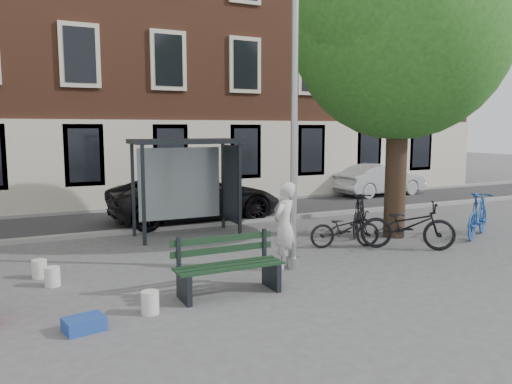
{
  "coord_description": "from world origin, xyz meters",
  "views": [
    {
      "loc": [
        -5.09,
        -8.78,
        2.9
      ],
      "look_at": [
        0.01,
        1.79,
        1.4
      ],
      "focal_mm": 35.0,
      "sensor_mm": 36.0,
      "label": 1
    }
  ],
  "objects_px": {
    "bus_shelter": "(199,165)",
    "bike_a": "(345,229)",
    "car_dark": "(196,197)",
    "notice_sign": "(391,181)",
    "lamppost": "(294,134)",
    "painter": "(285,226)",
    "car_silver": "(381,179)",
    "bench": "(228,268)",
    "bike_d": "(359,214)",
    "bike_b": "(478,215)",
    "bike_c": "(408,225)"
  },
  "relations": [
    {
      "from": "bus_shelter",
      "to": "bike_a",
      "type": "distance_m",
      "value": 4.31
    },
    {
      "from": "car_dark",
      "to": "notice_sign",
      "type": "relative_size",
      "value": 3.09
    },
    {
      "from": "lamppost",
      "to": "car_dark",
      "type": "xyz_separation_m",
      "value": [
        -0.01,
        6.1,
        -2.03
      ]
    },
    {
      "from": "painter",
      "to": "notice_sign",
      "type": "distance_m",
      "value": 6.73
    },
    {
      "from": "painter",
      "to": "bike_a",
      "type": "distance_m",
      "value": 2.52
    },
    {
      "from": "bike_a",
      "to": "car_silver",
      "type": "bearing_deg",
      "value": -29.43
    },
    {
      "from": "car_silver",
      "to": "notice_sign",
      "type": "relative_size",
      "value": 2.38
    },
    {
      "from": "bench",
      "to": "bike_d",
      "type": "height_order",
      "value": "bike_d"
    },
    {
      "from": "bike_d",
      "to": "notice_sign",
      "type": "bearing_deg",
      "value": -102.58
    },
    {
      "from": "bike_d",
      "to": "bike_b",
      "type": "bearing_deg",
      "value": -165.29
    },
    {
      "from": "bike_d",
      "to": "painter",
      "type": "bearing_deg",
      "value": 76.39
    },
    {
      "from": "painter",
      "to": "bike_d",
      "type": "bearing_deg",
      "value": -178.9
    },
    {
      "from": "painter",
      "to": "car_dark",
      "type": "distance_m",
      "value": 6.07
    },
    {
      "from": "bike_d",
      "to": "car_dark",
      "type": "relative_size",
      "value": 0.35
    },
    {
      "from": "bus_shelter",
      "to": "bench",
      "type": "bearing_deg",
      "value": -103.77
    },
    {
      "from": "painter",
      "to": "bike_b",
      "type": "height_order",
      "value": "painter"
    },
    {
      "from": "bench",
      "to": "car_silver",
      "type": "bearing_deg",
      "value": 39.56
    },
    {
      "from": "painter",
      "to": "lamppost",
      "type": "bearing_deg",
      "value": 137.06
    },
    {
      "from": "painter",
      "to": "bench",
      "type": "distance_m",
      "value": 1.96
    },
    {
      "from": "car_silver",
      "to": "bike_b",
      "type": "bearing_deg",
      "value": 153.75
    },
    {
      "from": "bike_b",
      "to": "bike_d",
      "type": "relative_size",
      "value": 1.05
    },
    {
      "from": "bench",
      "to": "bike_c",
      "type": "bearing_deg",
      "value": 12.32
    },
    {
      "from": "bike_a",
      "to": "notice_sign",
      "type": "xyz_separation_m",
      "value": [
        3.51,
        2.43,
        0.78
      ]
    },
    {
      "from": "bus_shelter",
      "to": "bike_c",
      "type": "relative_size",
      "value": 1.29
    },
    {
      "from": "car_silver",
      "to": "notice_sign",
      "type": "distance_m",
      "value": 6.04
    },
    {
      "from": "bike_b",
      "to": "bike_d",
      "type": "xyz_separation_m",
      "value": [
        -2.68,
        1.62,
        -0.03
      ]
    },
    {
      "from": "lamppost",
      "to": "bike_d",
      "type": "relative_size",
      "value": 3.23
    },
    {
      "from": "car_dark",
      "to": "bike_d",
      "type": "bearing_deg",
      "value": -142.48
    },
    {
      "from": "bike_d",
      "to": "car_silver",
      "type": "height_order",
      "value": "car_silver"
    },
    {
      "from": "bike_b",
      "to": "car_silver",
      "type": "xyz_separation_m",
      "value": [
        3.24,
        7.87,
        0.09
      ]
    },
    {
      "from": "bike_c",
      "to": "car_dark",
      "type": "height_order",
      "value": "car_dark"
    },
    {
      "from": "lamppost",
      "to": "car_silver",
      "type": "xyz_separation_m",
      "value": [
        9.19,
        8.32,
        -2.09
      ]
    },
    {
      "from": "painter",
      "to": "bike_c",
      "type": "bearing_deg",
      "value": 154.17
    },
    {
      "from": "bench",
      "to": "bike_d",
      "type": "relative_size",
      "value": 1.02
    },
    {
      "from": "bike_c",
      "to": "car_dark",
      "type": "distance_m",
      "value": 6.73
    },
    {
      "from": "car_silver",
      "to": "bike_d",
      "type": "bearing_deg",
      "value": 132.7
    },
    {
      "from": "bus_shelter",
      "to": "painter",
      "type": "height_order",
      "value": "bus_shelter"
    },
    {
      "from": "notice_sign",
      "to": "bike_b",
      "type": "bearing_deg",
      "value": -91.69
    },
    {
      "from": "notice_sign",
      "to": "bike_c",
      "type": "bearing_deg",
      "value": -133.35
    },
    {
      "from": "lamppost",
      "to": "bike_d",
      "type": "height_order",
      "value": "lamppost"
    },
    {
      "from": "bike_d",
      "to": "notice_sign",
      "type": "xyz_separation_m",
      "value": [
        2.32,
        1.42,
        0.67
      ]
    },
    {
      "from": "bike_a",
      "to": "notice_sign",
      "type": "height_order",
      "value": "notice_sign"
    },
    {
      "from": "bike_c",
      "to": "car_silver",
      "type": "height_order",
      "value": "car_silver"
    },
    {
      "from": "bike_a",
      "to": "bike_c",
      "type": "height_order",
      "value": "bike_c"
    },
    {
      "from": "lamppost",
      "to": "bike_d",
      "type": "bearing_deg",
      "value": 32.32
    },
    {
      "from": "bike_c",
      "to": "notice_sign",
      "type": "height_order",
      "value": "notice_sign"
    },
    {
      "from": "bus_shelter",
      "to": "bike_d",
      "type": "height_order",
      "value": "bus_shelter"
    },
    {
      "from": "bike_c",
      "to": "car_dark",
      "type": "xyz_separation_m",
      "value": [
        -3.34,
        5.84,
        0.17
      ]
    },
    {
      "from": "bus_shelter",
      "to": "bike_b",
      "type": "xyz_separation_m",
      "value": [
        6.56,
        -3.65,
        -1.32
      ]
    },
    {
      "from": "lamppost",
      "to": "painter",
      "type": "bearing_deg",
      "value": 166.46
    }
  ]
}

